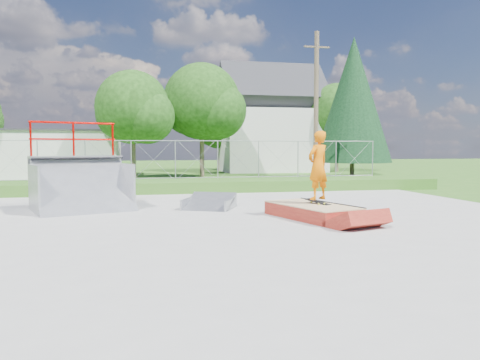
% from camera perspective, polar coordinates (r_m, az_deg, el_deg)
% --- Properties ---
extents(ground, '(120.00, 120.00, 0.00)m').
position_cam_1_polar(ground, '(11.66, -3.95, -5.75)').
color(ground, '#2F611B').
rests_on(ground, ground).
extents(concrete_pad, '(20.00, 16.00, 0.04)m').
position_cam_1_polar(concrete_pad, '(11.66, -3.95, -5.65)').
color(concrete_pad, '#9B9B98').
rests_on(concrete_pad, ground).
extents(grass_berm, '(24.00, 3.00, 0.50)m').
position_cam_1_polar(grass_berm, '(21.01, -7.66, -0.74)').
color(grass_berm, '#2F611B').
rests_on(grass_berm, ground).
extents(grind_box, '(2.10, 3.05, 0.41)m').
position_cam_1_polar(grind_box, '(13.01, 8.74, -3.85)').
color(grind_box, maroon).
rests_on(grind_box, concrete_pad).
extents(quarter_pipe, '(3.42, 3.16, 2.80)m').
position_cam_1_polar(quarter_pipe, '(15.19, -18.68, 1.62)').
color(quarter_pipe, '#919398').
rests_on(quarter_pipe, concrete_pad).
extents(flat_bank_ramp, '(1.96, 2.01, 0.45)m').
position_cam_1_polar(flat_bank_ramp, '(14.91, -3.77, -2.75)').
color(flat_bank_ramp, '#919398').
rests_on(flat_bank_ramp, concrete_pad).
extents(skateboard, '(0.58, 0.80, 0.13)m').
position_cam_1_polar(skateboard, '(13.13, 9.44, -2.68)').
color(skateboard, black).
rests_on(skateboard, grind_box).
extents(skater, '(0.82, 0.71, 1.90)m').
position_cam_1_polar(skater, '(13.05, 9.49, 1.45)').
color(skater, orange).
rests_on(skater, grind_box).
extents(chain_link_fence, '(20.00, 0.06, 1.80)m').
position_cam_1_polar(chain_link_fence, '(21.95, -7.89, 2.47)').
color(chain_link_fence, '#95989D').
rests_on(chain_link_fence, grass_berm).
extents(utility_building_flat, '(10.00, 6.00, 3.00)m').
position_cam_1_polar(utility_building_flat, '(33.98, -22.98, 2.89)').
color(utility_building_flat, '#B9B9B4').
rests_on(utility_building_flat, ground).
extents(gable_house, '(8.40, 6.08, 8.94)m').
position_cam_1_polar(gable_house, '(38.91, 3.75, 6.74)').
color(gable_house, '#B9B9B4').
rests_on(gable_house, ground).
extents(utility_pole, '(0.24, 0.24, 8.00)m').
position_cam_1_polar(utility_pole, '(25.18, 9.26, 8.57)').
color(utility_pole, brown).
rests_on(utility_pole, ground).
extents(tree_left_near, '(4.76, 4.48, 6.65)m').
position_cam_1_polar(tree_left_near, '(29.30, -12.48, 8.34)').
color(tree_left_near, brown).
rests_on(tree_left_near, ground).
extents(tree_center, '(5.44, 5.12, 7.60)m').
position_cam_1_polar(tree_center, '(31.63, -4.13, 9.20)').
color(tree_center, brown).
rests_on(tree_center, ground).
extents(tree_right_far, '(5.10, 4.80, 7.12)m').
position_cam_1_polar(tree_right_far, '(38.71, 12.24, 7.72)').
color(tree_right_far, brown).
rests_on(tree_right_far, ground).
extents(tree_back_mid, '(4.08, 3.84, 5.70)m').
position_cam_1_polar(tree_back_mid, '(39.86, -2.27, 6.38)').
color(tree_back_mid, brown).
rests_on(tree_back_mid, ground).
extents(conifer_tree, '(5.04, 5.04, 9.10)m').
position_cam_1_polar(conifer_tree, '(31.63, 13.63, 9.47)').
color(conifer_tree, brown).
rests_on(conifer_tree, ground).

